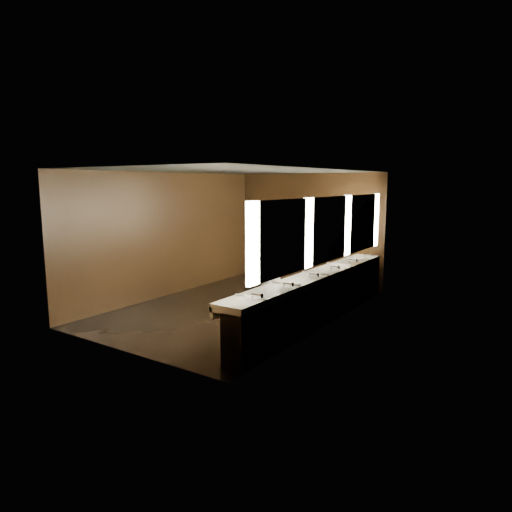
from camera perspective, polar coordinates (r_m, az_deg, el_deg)
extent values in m
plane|color=black|center=(9.53, -2.05, -6.45)|extent=(6.00, 6.00, 0.00)
cube|color=#2D2D2B|center=(9.18, -2.15, 10.63)|extent=(4.00, 6.00, 0.02)
cube|color=black|center=(11.79, 6.55, 3.44)|extent=(4.00, 0.02, 2.80)
cube|color=black|center=(7.08, -16.57, -0.69)|extent=(4.00, 0.02, 2.80)
cube|color=black|center=(10.55, -10.91, 2.66)|extent=(0.02, 6.00, 2.80)
cube|color=black|center=(8.24, 9.20, 0.92)|extent=(0.02, 6.00, 2.80)
cube|color=black|center=(8.51, 7.93, -5.62)|extent=(0.36, 5.40, 0.81)
cube|color=silver|center=(8.45, 7.42, -2.62)|extent=(0.55, 5.40, 0.12)
cube|color=silver|center=(8.58, 5.94, -2.96)|extent=(0.06, 5.40, 0.18)
cylinder|color=silver|center=(6.47, 0.10, -4.92)|extent=(0.18, 0.04, 0.04)
cylinder|color=silver|center=(7.20, 4.02, -3.49)|extent=(0.18, 0.04, 0.04)
cylinder|color=silver|center=(7.96, 7.20, -2.32)|extent=(0.18, 0.04, 0.04)
cylinder|color=silver|center=(8.74, 9.82, -1.35)|extent=(0.18, 0.04, 0.04)
cylinder|color=silver|center=(9.54, 12.00, -0.54)|extent=(0.18, 0.04, 0.04)
cylinder|color=silver|center=(10.35, 13.84, 0.14)|extent=(0.18, 0.04, 0.04)
cube|color=white|center=(6.13, -0.48, 1.53)|extent=(0.06, 0.22, 1.15)
cube|color=white|center=(6.80, 3.45, 2.26)|extent=(0.03, 1.32, 1.15)
cube|color=white|center=(7.50, 6.48, 2.86)|extent=(0.06, 0.23, 1.15)
cube|color=white|center=(8.20, 9.17, 3.35)|extent=(0.03, 1.32, 1.15)
cube|color=white|center=(8.94, 11.26, 3.76)|extent=(0.06, 0.23, 1.15)
cube|color=white|center=(9.67, 13.19, 4.09)|extent=(0.03, 1.32, 1.15)
cube|color=white|center=(10.43, 14.70, 4.39)|extent=(0.06, 0.22, 1.15)
imported|color=#8CA3D1|center=(8.17, 1.89, -2.49)|extent=(0.57, 0.74, 1.83)
cylinder|color=black|center=(7.20, -0.21, -9.38)|extent=(0.46, 0.46, 0.55)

